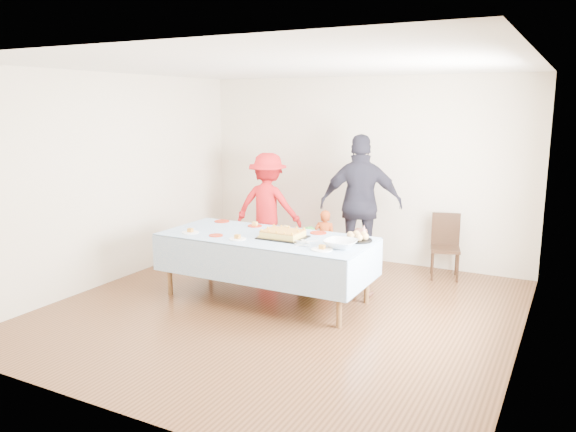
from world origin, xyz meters
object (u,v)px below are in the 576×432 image
object	(u,v)px
dining_chair	(445,242)
party_table	(266,240)
adult_left	(268,206)
birthday_cake	(283,234)

from	to	relation	value
dining_chair	party_table	bearing A→B (deg)	-146.44
party_table	dining_chair	distance (m)	2.56
dining_chair	adult_left	size ratio (longest dim) A/B	0.54
birthday_cake	adult_left	size ratio (longest dim) A/B	0.33
party_table	adult_left	size ratio (longest dim) A/B	1.56
adult_left	party_table	bearing A→B (deg)	111.99
birthday_cake	adult_left	world-z (taller)	adult_left
party_table	adult_left	world-z (taller)	adult_left
birthday_cake	dining_chair	size ratio (longest dim) A/B	0.60
party_table	birthday_cake	bearing A→B (deg)	-1.76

